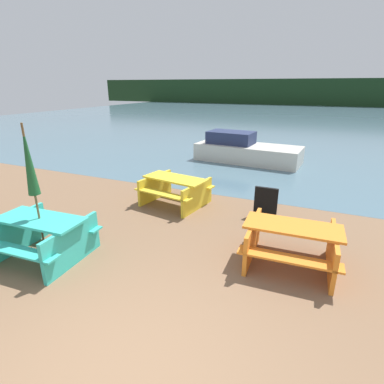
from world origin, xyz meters
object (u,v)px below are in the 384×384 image
Objects in this scene: picnic_table_orange at (291,241)px; boat at (245,150)px; picnic_table_teal at (42,234)px; signboard at (266,202)px; picnic_table_yellow at (175,188)px; umbrella_darkgreen at (29,162)px.

boat reaches higher than picnic_table_orange.
picnic_table_teal is 2.26× the size of signboard.
picnic_table_teal reaches higher than signboard.
boat is (0.48, 5.52, 0.01)m from picnic_table_yellow.
boat is at bearing 110.28° from picnic_table_orange.
picnic_table_teal is 0.39× the size of boat.
picnic_table_orange is at bearing 20.76° from umbrella_darkgreen.
picnic_table_orange is at bearing -67.16° from signboard.
picnic_table_yellow is (-3.17, 1.76, -0.00)m from picnic_table_orange.
picnic_table_yellow is 2.38m from signboard.
picnic_table_teal is 9.00m from boat.
umbrella_darkgreen reaches higher than signboard.
boat is at bearing 80.27° from picnic_table_teal.
signboard reaches higher than picnic_table_yellow.
picnic_table_orange reaches higher than signboard.
signboard is at bearing 45.55° from umbrella_darkgreen.
picnic_table_orange is at bearing 20.76° from picnic_table_teal.
boat is (1.52, 8.87, -0.01)m from picnic_table_teal.
signboard is (3.42, 3.48, -0.09)m from picnic_table_teal.
picnic_table_teal is at bearing -95.04° from boat.
boat is 5.71m from signboard.
boat is (-2.69, 7.28, 0.01)m from picnic_table_orange.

